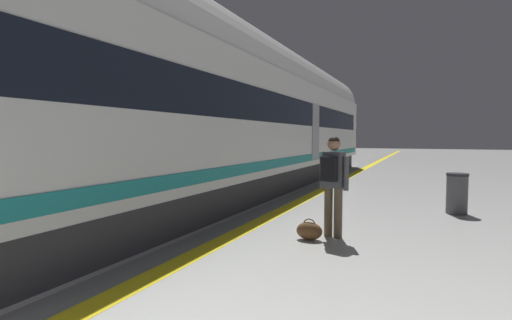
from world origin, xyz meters
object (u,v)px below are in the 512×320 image
at_px(passenger_near, 333,178).
at_px(duffel_bag_near, 309,231).
at_px(high_speed_train, 170,101).
at_px(waste_bin, 457,193).

distance_m(passenger_near, duffel_bag_near, 0.98).
bearing_deg(high_speed_train, duffel_bag_near, -13.07).
height_order(high_speed_train, waste_bin, high_speed_train).
xyz_separation_m(high_speed_train, duffel_bag_near, (3.41, -0.79, -2.35)).
height_order(high_speed_train, passenger_near, high_speed_train).
distance_m(high_speed_train, waste_bin, 6.71).
bearing_deg(passenger_near, waste_bin, 56.29).
height_order(high_speed_train, duffel_bag_near, high_speed_train).
bearing_deg(waste_bin, high_speed_train, -155.41).
xyz_separation_m(passenger_near, waste_bin, (2.09, 3.13, -0.57)).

